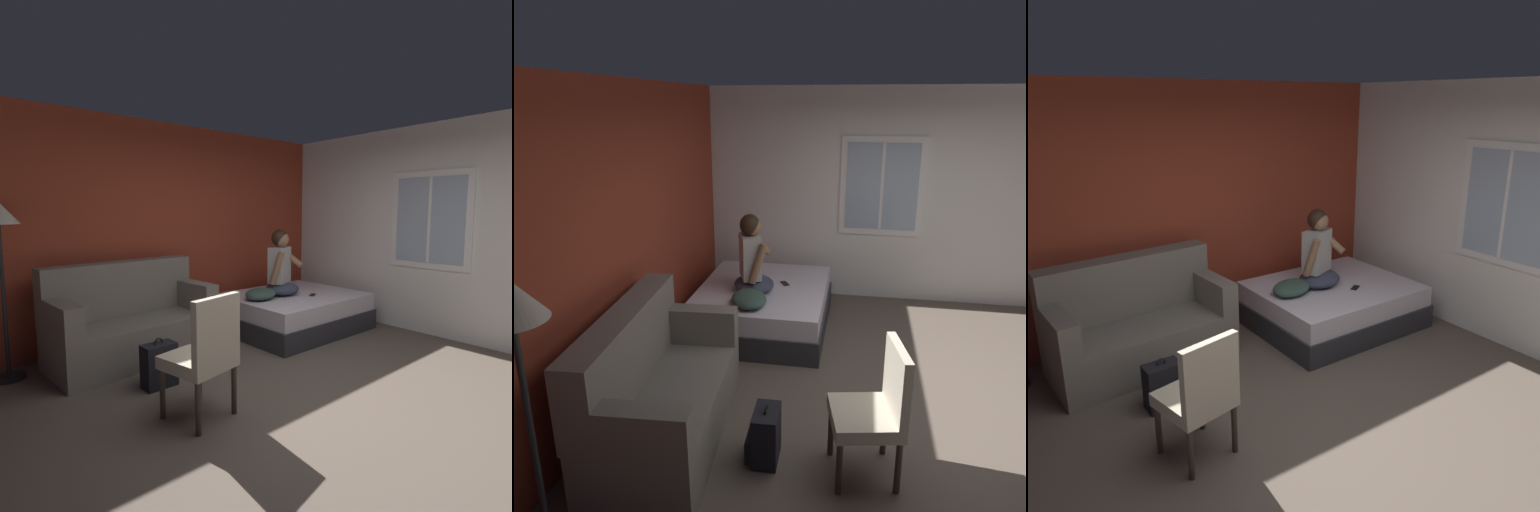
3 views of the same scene
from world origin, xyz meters
The scene contains 11 objects.
ground_plane centered at (0.00, 0.00, 0.00)m, with size 40.00×40.00×0.00m, color brown.
wall_back_accent centered at (0.00, 2.69, 1.35)m, with size 9.95×0.16×2.70m, color #993823.
wall_side_with_window centered at (2.55, 0.01, 1.35)m, with size 0.19×6.62×2.70m.
bed centered at (1.33, 1.70, 0.24)m, with size 1.78×1.46×0.48m.
couch centered at (-0.79, 2.10, 0.39)m, with size 1.75×0.94×1.04m.
side_chair centered at (-0.91, 0.47, 0.53)m, with size 0.54×0.54×0.98m.
person_seated centered at (1.19, 1.79, 0.84)m, with size 0.65×0.60×0.88m.
backpack centered at (-0.91, 1.24, 0.19)m, with size 0.31×0.24×0.46m.
throw_pillow centered at (0.78, 1.74, 0.55)m, with size 0.48×0.36×0.14m, color #385147.
cell_phone centered at (1.47, 1.47, 0.48)m, with size 0.07×0.14×0.01m, color black.
floor_lamp centered at (-1.92, 2.31, 1.43)m, with size 0.36×0.36×1.70m.
Camera 2 is at (-3.91, 0.65, 2.51)m, focal length 35.00 mm.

